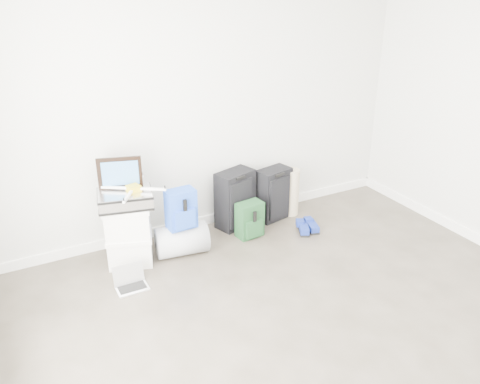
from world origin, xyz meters
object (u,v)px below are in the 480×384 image
briefcase (125,199)px  large_suitcase (235,199)px  duffel_bag (182,240)px  boxes_stack (129,234)px  laptop (131,282)px  carry_on (274,194)px

briefcase → large_suitcase: briefcase is taller
duffel_bag → large_suitcase: size_ratio=0.79×
boxes_stack → briefcase: (0.00, 0.00, 0.36)m
duffel_bag → laptop: (-0.61, -0.31, -0.11)m
duffel_bag → briefcase: bearing=177.7°
boxes_stack → briefcase: 0.36m
large_suitcase → carry_on: (0.45, -0.04, -0.02)m
boxes_stack → laptop: 0.49m
carry_on → boxes_stack: bearing=172.2°
boxes_stack → briefcase: size_ratio=1.26×
laptop → boxes_stack: bearing=72.7°
briefcase → laptop: briefcase is taller
briefcase → duffel_bag: size_ratio=0.96×
carry_on → laptop: carry_on is taller
duffel_bag → laptop: bearing=-145.3°
briefcase → carry_on: briefcase is taller
briefcase → duffel_bag: 0.71m
briefcase → large_suitcase: (1.21, 0.18, -0.35)m
boxes_stack → carry_on: 1.67m
boxes_stack → large_suitcase: size_ratio=0.95×
briefcase → large_suitcase: bearing=21.7°
boxes_stack → large_suitcase: bearing=27.2°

